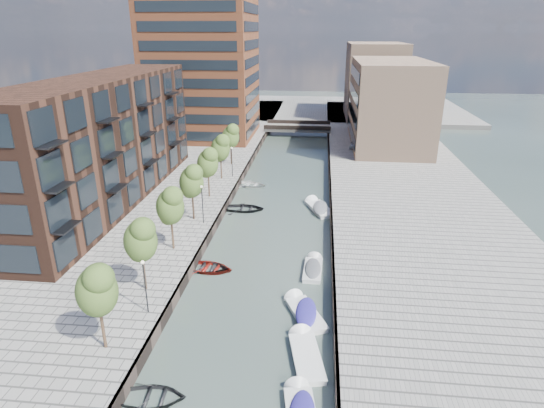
% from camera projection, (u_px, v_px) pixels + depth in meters
% --- Properties ---
extents(water, '(300.00, 300.00, 0.00)m').
position_uv_depth(water, '(285.00, 185.00, 61.76)').
color(water, '#38473F').
rests_on(water, ground).
extents(quay_left, '(60.00, 140.00, 1.00)m').
position_uv_depth(quay_left, '(35.00, 173.00, 65.18)').
color(quay_left, gray).
rests_on(quay_left, ground).
extents(quay_right, '(20.00, 140.00, 1.00)m').
position_uv_depth(quay_right, '(405.00, 186.00, 59.97)').
color(quay_right, gray).
rests_on(quay_right, ground).
extents(quay_wall_left, '(0.25, 140.00, 1.00)m').
position_uv_depth(quay_wall_left, '(240.00, 180.00, 62.19)').
color(quay_wall_left, '#332823').
rests_on(quay_wall_left, ground).
extents(quay_wall_right, '(0.25, 140.00, 1.00)m').
position_uv_depth(quay_wall_right, '(330.00, 183.00, 60.96)').
color(quay_wall_right, '#332823').
rests_on(quay_wall_right, ground).
extents(far_closure, '(80.00, 40.00, 1.00)m').
position_uv_depth(far_closure, '(304.00, 109.00, 117.20)').
color(far_closure, gray).
rests_on(far_closure, ground).
extents(apartment_block, '(8.00, 38.00, 14.00)m').
position_uv_depth(apartment_block, '(103.00, 141.00, 51.60)').
color(apartment_block, black).
rests_on(apartment_block, quay_left).
extents(tower, '(18.00, 18.00, 30.00)m').
position_uv_depth(tower, '(202.00, 52.00, 80.85)').
color(tower, brown).
rests_on(tower, quay_left).
extents(tan_block_near, '(12.00, 25.00, 14.00)m').
position_uv_depth(tan_block_near, '(389.00, 103.00, 77.66)').
color(tan_block_near, tan).
rests_on(tan_block_near, quay_right).
extents(tan_block_far, '(12.00, 20.00, 16.00)m').
position_uv_depth(tan_block_far, '(374.00, 81.00, 101.40)').
color(tan_block_far, tan).
rests_on(tan_block_far, quay_right).
extents(bridge, '(13.00, 6.00, 1.30)m').
position_uv_depth(bridge, '(298.00, 127.00, 90.92)').
color(bridge, gray).
rests_on(bridge, ground).
extents(tree_0, '(2.50, 2.50, 5.95)m').
position_uv_depth(tree_0, '(96.00, 288.00, 27.32)').
color(tree_0, '#382619').
rests_on(tree_0, quay_left).
extents(tree_1, '(2.50, 2.50, 5.95)m').
position_uv_depth(tree_1, '(140.00, 239.00, 33.81)').
color(tree_1, '#382619').
rests_on(tree_1, quay_left).
extents(tree_2, '(2.50, 2.50, 5.95)m').
position_uv_depth(tree_2, '(170.00, 205.00, 40.30)').
color(tree_2, '#382619').
rests_on(tree_2, quay_left).
extents(tree_3, '(2.50, 2.50, 5.95)m').
position_uv_depth(tree_3, '(191.00, 180.00, 46.78)').
color(tree_3, '#382619').
rests_on(tree_3, quay_left).
extents(tree_4, '(2.50, 2.50, 5.95)m').
position_uv_depth(tree_4, '(208.00, 162.00, 53.27)').
color(tree_4, '#382619').
rests_on(tree_4, quay_left).
extents(tree_5, '(2.50, 2.50, 5.95)m').
position_uv_depth(tree_5, '(220.00, 147.00, 59.76)').
color(tree_5, '#382619').
rests_on(tree_5, quay_left).
extents(tree_6, '(2.50, 2.50, 5.95)m').
position_uv_depth(tree_6, '(231.00, 136.00, 66.25)').
color(tree_6, '#382619').
rests_on(tree_6, quay_left).
extents(lamp_0, '(0.24, 0.24, 4.12)m').
position_uv_depth(lamp_0, '(145.00, 281.00, 31.54)').
color(lamp_0, black).
rests_on(lamp_0, quay_left).
extents(lamp_1, '(0.24, 0.24, 4.12)m').
position_uv_depth(lamp_1, '(202.00, 200.00, 46.38)').
color(lamp_1, black).
rests_on(lamp_1, quay_left).
extents(lamp_2, '(0.24, 0.24, 4.12)m').
position_uv_depth(lamp_2, '(232.00, 159.00, 61.21)').
color(lamp_2, black).
rests_on(lamp_2, quay_left).
extents(sloop_0, '(4.31, 3.26, 0.84)m').
position_uv_depth(sloop_0, '(152.00, 400.00, 26.05)').
color(sloop_0, black).
rests_on(sloop_0, ground).
extents(sloop_1, '(4.40, 3.21, 0.89)m').
position_uv_depth(sloop_1, '(205.00, 269.00, 40.17)').
color(sloop_1, '#232326').
rests_on(sloop_1, ground).
extents(sloop_2, '(4.82, 3.73, 0.92)m').
position_uv_depth(sloop_2, '(209.00, 270.00, 40.06)').
color(sloop_2, maroon).
rests_on(sloop_2, ground).
extents(sloop_3, '(5.07, 4.02, 0.95)m').
position_uv_depth(sloop_3, '(250.00, 186.00, 61.37)').
color(sloop_3, silver).
rests_on(sloop_3, ground).
extents(sloop_4, '(4.80, 3.46, 0.98)m').
position_uv_depth(sloop_4, '(244.00, 210.00, 53.21)').
color(sloop_4, black).
rests_on(sloop_4, ground).
extents(motorboat_1, '(1.71, 4.50, 1.48)m').
position_uv_depth(motorboat_1, '(313.00, 268.00, 40.04)').
color(motorboat_1, silver).
rests_on(motorboat_1, ground).
extents(motorboat_2, '(2.68, 5.25, 1.67)m').
position_uv_depth(motorboat_2, '(305.00, 353.00, 29.70)').
color(motorboat_2, white).
rests_on(motorboat_2, ground).
extents(motorboat_3, '(3.51, 5.11, 1.62)m').
position_uv_depth(motorboat_3, '(304.00, 312.00, 33.85)').
color(motorboat_3, white).
rests_on(motorboat_3, ground).
extents(motorboat_4, '(3.74, 5.67, 1.79)m').
position_uv_depth(motorboat_4, '(319.00, 208.00, 53.36)').
color(motorboat_4, white).
rests_on(motorboat_4, ground).
extents(car, '(2.25, 4.38, 1.43)m').
position_uv_depth(car, '(355.00, 144.00, 76.67)').
color(car, '#9D9FA1').
rests_on(car, quay_right).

